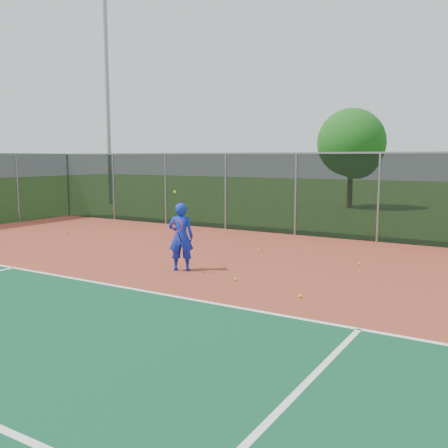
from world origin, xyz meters
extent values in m
plane|color=#2B5718|center=(0.00, 0.00, 0.00)|extent=(120.00, 120.00, 0.00)
cube|color=brown|center=(0.00, 2.00, 0.01)|extent=(30.00, 20.00, 0.02)
cube|color=white|center=(2.00, 3.00, 0.03)|extent=(22.00, 0.10, 0.00)
cube|color=black|center=(0.00, 12.00, 1.52)|extent=(30.00, 0.04, 3.00)
cube|color=gray|center=(0.00, 12.00, 3.02)|extent=(30.00, 0.06, 0.06)
imported|color=#1327B9|center=(-3.13, 5.04, 0.88)|extent=(0.75, 0.66, 1.72)
cylinder|color=black|center=(-2.98, 4.79, 0.91)|extent=(0.03, 0.15, 0.27)
torus|color=#A51414|center=(-2.98, 4.69, 1.21)|extent=(0.30, 0.13, 0.29)
sphere|color=#CFD118|center=(-3.38, 5.14, 2.00)|extent=(0.07, 0.07, 0.07)
sphere|color=#CFD118|center=(0.42, 4.28, 0.06)|extent=(0.07, 0.07, 0.07)
sphere|color=#CFD118|center=(-1.40, 4.82, 0.06)|extent=(0.07, 0.07, 0.07)
sphere|color=#CFD118|center=(-2.65, 8.42, 0.06)|extent=(0.07, 0.07, 0.07)
sphere|color=#CFD118|center=(-10.48, 7.89, 0.06)|extent=(0.07, 0.07, 0.07)
sphere|color=#CFD118|center=(-9.27, 8.20, 0.06)|extent=(0.07, 0.07, 0.07)
sphere|color=#CFD118|center=(0.55, 8.00, 0.06)|extent=(0.07, 0.07, 0.07)
cylinder|color=gray|center=(-17.90, 17.89, 6.56)|extent=(0.24, 0.24, 13.12)
cylinder|color=#352313|center=(-4.35, 23.02, 1.07)|extent=(0.30, 0.30, 2.15)
sphere|color=#154C14|center=(-4.35, 23.02, 3.70)|extent=(3.82, 3.82, 3.82)
sphere|color=#154C14|center=(-3.95, 22.72, 2.99)|extent=(2.63, 2.63, 2.63)
camera|label=1|loc=(4.20, -4.98, 2.85)|focal=40.00mm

